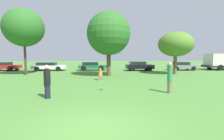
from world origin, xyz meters
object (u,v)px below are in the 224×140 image
at_px(person_thrower, 47,81).
at_px(tree_1, 109,34).
at_px(person_catcher, 170,77).
at_px(parked_car_white, 49,66).
at_px(tree_0, 24,28).
at_px(tree_2, 176,44).
at_px(parked_car_red, 3,66).
at_px(bystander_sitting, 100,75).
at_px(parked_car_grey, 182,66).
at_px(frisbee, 120,54).
at_px(parked_car_black, 139,66).
at_px(parked_car_green, 92,66).

height_order(person_thrower, tree_1, tree_1).
height_order(person_catcher, parked_car_white, person_catcher).
distance_m(tree_0, parked_car_white, 6.80).
height_order(person_thrower, person_catcher, person_catcher).
bearing_deg(person_catcher, parked_car_white, -59.14).
bearing_deg(tree_2, parked_car_red, 167.61).
relative_size(person_thrower, bystander_sitting, 1.61).
bearing_deg(parked_car_white, tree_2, -19.51).
bearing_deg(parked_car_white, parked_car_grey, -2.38).
bearing_deg(frisbee, tree_0, 135.76).
relative_size(tree_0, tree_2, 1.49).
bearing_deg(person_catcher, tree_0, -45.12).
height_order(person_thrower, tree_2, tree_2).
distance_m(bystander_sitting, parked_car_white, 11.97).
relative_size(parked_car_red, parked_car_black, 1.10).
height_order(bystander_sitting, tree_0, tree_0).
height_order(frisbee, parked_car_grey, frisbee).
height_order(tree_1, parked_car_grey, tree_1).
xyz_separation_m(tree_0, parked_car_black, (13.53, 4.88, -4.45)).
xyz_separation_m(frisbee, tree_0, (-9.80, 9.54, 2.87)).
height_order(person_catcher, parked_car_grey, person_catcher).
bearing_deg(parked_car_black, parked_car_white, 176.14).
height_order(person_thrower, parked_car_green, person_thrower).
relative_size(person_thrower, frisbee, 6.14).
bearing_deg(bystander_sitting, parked_car_grey, 39.64).
bearing_deg(parked_car_white, parked_car_black, -3.86).
distance_m(person_thrower, tree_0, 12.70).
distance_m(parked_car_white, parked_car_grey, 19.08).
distance_m(parked_car_black, parked_car_grey, 6.32).
bearing_deg(parked_car_white, person_thrower, -73.99).
bearing_deg(tree_0, parked_car_grey, 14.95).
relative_size(parked_car_red, parked_car_grey, 1.06).
height_order(frisbee, tree_1, tree_1).
bearing_deg(parked_car_grey, tree_0, -168.24).
relative_size(tree_0, parked_car_grey, 1.78).
distance_m(parked_car_white, parked_car_green, 6.06).
height_order(person_catcher, tree_2, tree_2).
height_order(person_thrower, parked_car_black, person_thrower).
bearing_deg(parked_car_red, parked_car_grey, -3.14).
bearing_deg(person_thrower, parked_car_green, 78.46).
relative_size(frisbee, parked_car_grey, 0.07).
xyz_separation_m(person_catcher, parked_car_grey, (7.16, 14.55, -0.31)).
bearing_deg(parked_car_grey, parked_car_white, 177.62).
bearing_deg(tree_1, bystander_sitting, -104.14).
distance_m(person_thrower, frisbee, 4.04).
relative_size(person_catcher, parked_car_white, 0.39).
bearing_deg(person_thrower, parked_car_black, 54.88).
distance_m(tree_0, tree_1, 9.31).
bearing_deg(bystander_sitting, frisbee, -76.08).
bearing_deg(parked_car_grey, tree_1, -151.85).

